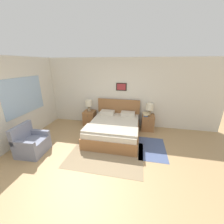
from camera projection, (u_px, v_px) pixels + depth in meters
name	position (u px, v px, depth m)	size (l,w,h in m)	color
ground_plane	(93.00, 173.00, 3.18)	(16.00, 16.00, 0.00)	tan
wall_back	(115.00, 93.00, 5.37)	(7.72, 0.09, 2.60)	silver
wall_left	(27.00, 98.00, 4.54)	(0.08, 5.22, 2.60)	silver
area_rug_main	(106.00, 154.00, 3.82)	(2.03, 1.50, 0.01)	#897556
area_rug_bedside	(152.00, 148.00, 4.09)	(0.78, 1.25, 0.01)	#47567F
bed	(114.00, 128.00, 4.69)	(1.65, 2.00, 1.07)	#936038
armchair	(31.00, 144.00, 3.82)	(0.71, 0.78, 0.84)	gray
nightstand_near_window	(90.00, 118.00, 5.61)	(0.44, 0.49, 0.58)	#936038
nightstand_by_door	(148.00, 122.00, 5.17)	(0.44, 0.49, 0.58)	#936038
table_lamp_near_window	(89.00, 104.00, 5.42)	(0.25, 0.25, 0.45)	gray
table_lamp_by_door	(150.00, 107.00, 4.98)	(0.25, 0.25, 0.45)	gray
book_thick_bottom	(146.00, 115.00, 5.04)	(0.16, 0.28, 0.04)	#335693
book_hardcover_middle	(146.00, 114.00, 5.03)	(0.19, 0.29, 0.03)	beige
book_novel_upper	(146.00, 113.00, 5.02)	(0.24, 0.23, 0.04)	beige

